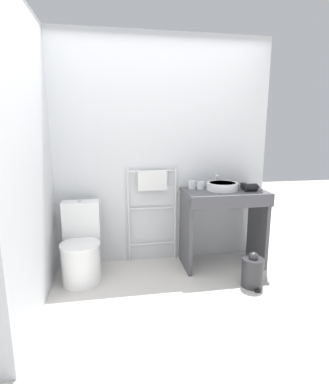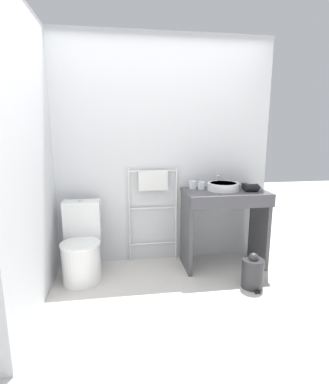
{
  "view_description": "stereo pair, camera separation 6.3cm",
  "coord_description": "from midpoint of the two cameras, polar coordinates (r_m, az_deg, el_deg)",
  "views": [
    {
      "loc": [
        -0.53,
        -2.04,
        1.54
      ],
      "look_at": [
        -0.02,
        0.83,
        0.92
      ],
      "focal_mm": 28.0,
      "sensor_mm": 36.0,
      "label": 1
    },
    {
      "loc": [
        -0.47,
        -2.05,
        1.54
      ],
      "look_at": [
        -0.02,
        0.83,
        0.92
      ],
      "focal_mm": 28.0,
      "sensor_mm": 36.0,
      "label": 2
    }
  ],
  "objects": [
    {
      "name": "cup_near_wall",
      "position": [
        3.39,
        5.95,
        1.38
      ],
      "size": [
        0.08,
        0.08,
        0.09
      ],
      "color": "white",
      "rests_on": "vanity_counter"
    },
    {
      "name": "hair_dryer",
      "position": [
        3.38,
        16.78,
        0.85
      ],
      "size": [
        0.18,
        0.19,
        0.08
      ],
      "color": "black",
      "rests_on": "vanity_counter"
    },
    {
      "name": "wall_side",
      "position": [
        2.81,
        -23.8,
        5.57
      ],
      "size": [
        0.12,
        1.96,
        2.55
      ],
      "primitive_type": "cube",
      "color": "silver",
      "rests_on": "ground_plane"
    },
    {
      "name": "towel_radiator",
      "position": [
        3.41,
        -1.64,
        -0.4
      ],
      "size": [
        0.57,
        0.06,
        1.11
      ],
      "color": "silver",
      "rests_on": "ground_plane"
    },
    {
      "name": "vanity_counter",
      "position": [
        3.41,
        11.86,
        -4.56
      ],
      "size": [
        0.9,
        0.54,
        0.87
      ],
      "color": "#4C4C51",
      "rests_on": "ground_plane"
    },
    {
      "name": "trash_bin",
      "position": [
        3.17,
        17.01,
        -14.41
      ],
      "size": [
        0.21,
        0.25,
        0.36
      ],
      "color": "#333335",
      "rests_on": "ground_plane"
    },
    {
      "name": "cup_near_edge",
      "position": [
        3.37,
        7.55,
        1.23
      ],
      "size": [
        0.08,
        0.08,
        0.09
      ],
      "color": "white",
      "rests_on": "vanity_counter"
    },
    {
      "name": "ground_plane",
      "position": [
        2.61,
        4.33,
        -24.21
      ],
      "size": [
        12.0,
        12.0,
        0.0
      ],
      "primitive_type": "plane",
      "color": "silver"
    },
    {
      "name": "faucet",
      "position": [
        3.53,
        10.62,
        2.41
      ],
      "size": [
        0.02,
        0.1,
        0.14
      ],
      "color": "silver",
      "rests_on": "vanity_counter"
    },
    {
      "name": "toilet",
      "position": [
        3.25,
        -14.97,
        -10.32
      ],
      "size": [
        0.4,
        0.55,
        0.8
      ],
      "color": "white",
      "rests_on": "ground_plane"
    },
    {
      "name": "wall_back",
      "position": [
        3.46,
        -0.49,
        7.6
      ],
      "size": [
        2.57,
        0.12,
        2.55
      ],
      "primitive_type": "cube",
      "color": "silver",
      "rests_on": "ground_plane"
    },
    {
      "name": "sink_basin",
      "position": [
        3.36,
        11.65,
        1.07
      ],
      "size": [
        0.35,
        0.35,
        0.08
      ],
      "color": "white",
      "rests_on": "vanity_counter"
    }
  ]
}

